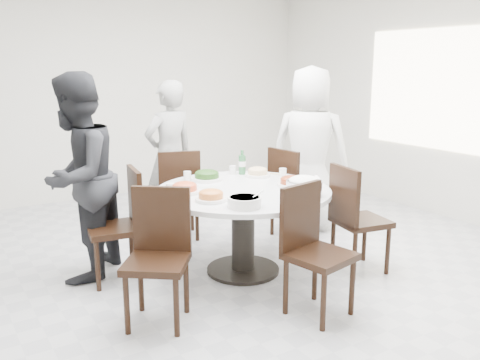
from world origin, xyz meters
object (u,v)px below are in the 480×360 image
chair_se (361,219)px  diner_left (78,178)px  dining_table (243,231)px  chair_s (320,253)px  chair_ne (295,192)px  diner_right (310,149)px  chair_nw (114,226)px  chair_n (178,193)px  diner_middle (170,156)px  soup_bowl (244,202)px  beverage_bottle (242,162)px  chair_sw (156,260)px  rice_bowl (304,188)px

chair_se → diner_left: diner_left is taller
dining_table → chair_s: chair_s is taller
chair_ne → diner_right: diner_right is taller
chair_nw → diner_right: (2.30, 0.25, 0.41)m
chair_n → diner_middle: 0.46m
dining_table → diner_right: bearing=27.5°
soup_bowl → beverage_bottle: size_ratio=1.08×
chair_nw → chair_s: size_ratio=1.00×
chair_nw → chair_sw: bearing=9.4°
diner_middle → rice_bowl: bearing=90.5°
chair_nw → chair_se: 2.12m
chair_n → diner_right: 1.51m
chair_se → diner_right: (0.40, 1.20, 0.41)m
chair_n → chair_se: (0.97, -1.67, 0.00)m
chair_nw → diner_middle: size_ratio=0.58×
diner_left → chair_s: bearing=79.1°
chair_se → diner_right: diner_right is taller
chair_sw → diner_right: size_ratio=0.53×
chair_n → soup_bowl: 1.66m
dining_table → beverage_bottle: 0.78m
chair_nw → diner_right: size_ratio=0.53×
chair_n → diner_middle: diner_middle is taller
rice_bowl → diner_left: bearing=143.8°
chair_nw → beverage_bottle: (1.32, 0.08, 0.39)m
chair_ne → diner_middle: (-1.01, 0.93, 0.34)m
chair_se → rice_bowl: (-0.60, 0.07, 0.34)m
diner_middle → rice_bowl: 1.93m
diner_middle → soup_bowl: (-0.27, -1.92, -0.03)m
chair_nw → diner_left: size_ratio=0.55×
chair_s → rice_bowl: bearing=52.0°
chair_sw → chair_se: (1.89, -0.07, 0.00)m
diner_middle → soup_bowl: bearing=73.2°
diner_middle → diner_right: bearing=140.5°
chair_ne → beverage_bottle: (-0.67, -0.01, 0.39)m
chair_sw → beverage_bottle: size_ratio=4.03×
chair_n → diner_middle: size_ratio=0.58×
rice_bowl → chair_n: bearing=103.2°
chair_n → chair_se: 1.93m
chair_n → diner_left: diner_left is taller
chair_sw → diner_right: bearing=63.5°
diner_left → beverage_bottle: bearing=125.9°
dining_table → chair_nw: size_ratio=1.58×
chair_ne → diner_left: size_ratio=0.55×
chair_sw → rice_bowl: size_ratio=3.28×
chair_s → diner_left: diner_left is taller
diner_right → diner_left: diner_right is taller
chair_nw → chair_ne: bearing=101.7°
diner_right → diner_left: (-2.51, -0.02, -0.02)m
diner_left → chair_se: bearing=102.0°
dining_table → chair_ne: bearing=27.8°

